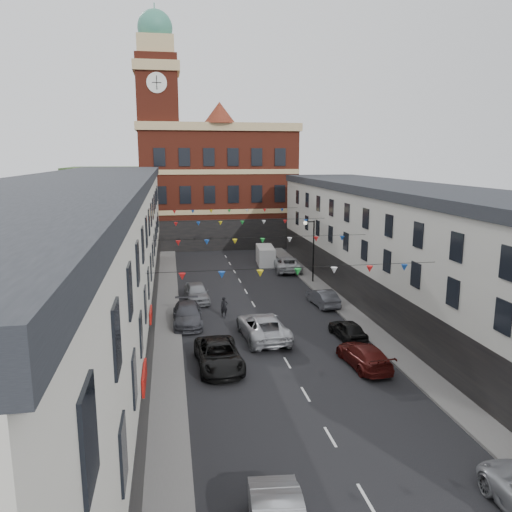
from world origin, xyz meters
TOP-DOWN VIEW (x-y plane):
  - ground at (0.00, 0.00)m, footprint 160.00×160.00m
  - pavement_left at (-6.90, 2.00)m, footprint 1.80×64.00m
  - pavement_right at (6.90, 2.00)m, footprint 1.80×64.00m
  - terrace_left at (-11.78, 1.00)m, footprint 8.40×56.00m
  - terrace_right at (11.78, 1.00)m, footprint 8.40×56.00m
  - civic_building at (0.00, 37.95)m, footprint 20.60×13.30m
  - clock_tower at (-7.50, 35.00)m, footprint 5.60×5.60m
  - distant_hill at (-4.00, 62.00)m, footprint 40.00×14.00m
  - street_lamp at (6.55, 14.00)m, footprint 1.10×0.36m
  - car_left_c at (-4.02, -3.93)m, footprint 2.69×5.42m
  - car_left_d at (-5.50, 3.93)m, footprint 2.13×5.09m
  - car_left_e at (-4.52, 9.66)m, footprint 2.16×4.71m
  - car_right_c at (4.23, -5.22)m, footprint 2.23×4.76m
  - car_right_d at (4.88, -0.80)m, footprint 1.81×3.85m
  - car_right_e at (5.50, 6.68)m, footprint 1.81×4.23m
  - car_right_f at (5.50, 19.25)m, footprint 3.13×5.86m
  - moving_car at (-0.67, 0.19)m, footprint 3.12×6.10m
  - white_van at (3.87, 22.82)m, footprint 2.15×4.74m
  - pedestrian at (-2.69, 5.30)m, footprint 0.58×0.41m

SIDE VIEW (x-z plane):
  - ground at x=0.00m, z-range 0.00..0.00m
  - pavement_left at x=-6.90m, z-range 0.00..0.15m
  - pavement_right at x=6.90m, z-range 0.00..0.15m
  - car_right_d at x=4.88m, z-range 0.00..1.27m
  - car_right_c at x=4.23m, z-range 0.00..1.34m
  - car_right_e at x=5.50m, z-range 0.00..1.36m
  - car_left_d at x=-5.50m, z-range 0.00..1.47m
  - car_left_c at x=-4.02m, z-range 0.00..1.48m
  - pedestrian at x=-2.69m, z-range 0.00..1.50m
  - car_left_e at x=-4.52m, z-range 0.00..1.57m
  - car_right_f at x=5.50m, z-range 0.00..1.57m
  - moving_car at x=-0.67m, z-range 0.00..1.65m
  - white_van at x=3.87m, z-range 0.00..2.04m
  - street_lamp at x=6.55m, z-range 0.90..6.90m
  - terrace_right at x=11.78m, z-range 0.00..9.70m
  - distant_hill at x=-4.00m, z-range 0.00..10.00m
  - terrace_left at x=-11.78m, z-range 0.00..10.70m
  - civic_building at x=0.00m, z-range -1.11..17.39m
  - clock_tower at x=-7.50m, z-range -0.07..29.93m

